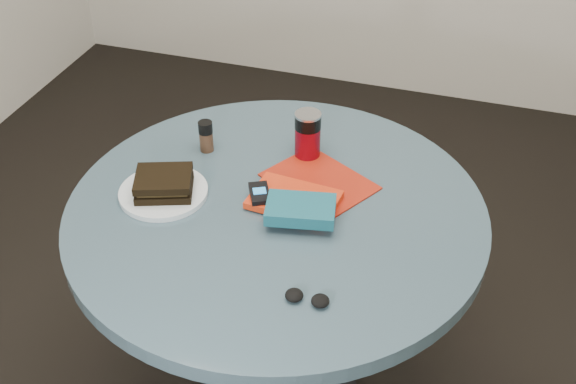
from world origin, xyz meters
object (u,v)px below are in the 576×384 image
(plate, at_px, (163,192))
(headphones, at_px, (307,298))
(novel, at_px, (301,210))
(mp3_player, at_px, (260,193))
(sandwich, at_px, (164,183))
(magazine, at_px, (319,181))
(soda_can, at_px, (308,135))
(table, at_px, (277,257))
(red_book, at_px, (294,200))
(pepper_grinder, at_px, (206,136))

(plate, distance_m, headphones, 0.49)
(novel, bearing_deg, headphones, -81.32)
(mp3_player, relative_size, headphones, 0.98)
(sandwich, bearing_deg, magazine, 25.92)
(mp3_player, height_order, headphones, mp3_player)
(headphones, bearing_deg, mp3_player, 125.56)
(magazine, bearing_deg, novel, -60.18)
(soda_can, height_order, novel, soda_can)
(table, xyz_separation_m, plate, (-0.27, -0.04, 0.17))
(table, bearing_deg, soda_can, 87.29)
(novel, xyz_separation_m, mp3_player, (-0.11, 0.04, -0.01))
(novel, bearing_deg, plate, 168.98)
(headphones, bearing_deg, red_book, 111.84)
(mp3_player, bearing_deg, novel, -19.68)
(table, xyz_separation_m, red_book, (0.04, 0.02, 0.18))
(table, xyz_separation_m, mp3_player, (-0.04, 0.00, 0.19))
(soda_can, xyz_separation_m, headphones, (0.15, -0.50, -0.05))
(plate, distance_m, soda_can, 0.39)
(soda_can, relative_size, pepper_grinder, 1.49)
(novel, relative_size, headphones, 1.69)
(sandwich, height_order, pepper_grinder, pepper_grinder)
(soda_can, relative_size, magazine, 0.51)
(pepper_grinder, relative_size, red_book, 0.42)
(soda_can, height_order, red_book, soda_can)
(headphones, bearing_deg, soda_can, 106.27)
(sandwich, relative_size, pepper_grinder, 1.92)
(table, relative_size, pepper_grinder, 11.72)
(table, bearing_deg, plate, -172.04)
(plate, xyz_separation_m, novel, (0.35, 0.00, 0.03))
(red_book, bearing_deg, soda_can, 102.72)
(sandwich, xyz_separation_m, red_book, (0.31, 0.06, -0.02))
(mp3_player, bearing_deg, pepper_grinder, 140.62)
(magazine, xyz_separation_m, headphones, (0.09, -0.40, 0.01))
(sandwich, bearing_deg, red_book, 11.66)
(red_book, bearing_deg, mp3_player, -161.21)
(pepper_grinder, xyz_separation_m, mp3_player, (0.21, -0.17, -0.02))
(pepper_grinder, xyz_separation_m, red_book, (0.29, -0.15, -0.03))
(soda_can, relative_size, red_book, 0.62)
(sandwich, xyz_separation_m, novel, (0.34, 0.00, -0.00))
(soda_can, bearing_deg, novel, -76.99)
(red_book, height_order, headphones, same)
(soda_can, distance_m, pepper_grinder, 0.27)
(sandwich, height_order, mp3_player, sandwich)
(sandwich, bearing_deg, mp3_player, 10.94)
(novel, bearing_deg, table, 141.23)
(mp3_player, bearing_deg, table, -3.92)
(plate, relative_size, soda_can, 1.69)
(soda_can, relative_size, headphones, 1.36)
(red_book, bearing_deg, magazine, 76.74)
(table, bearing_deg, sandwich, -171.32)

